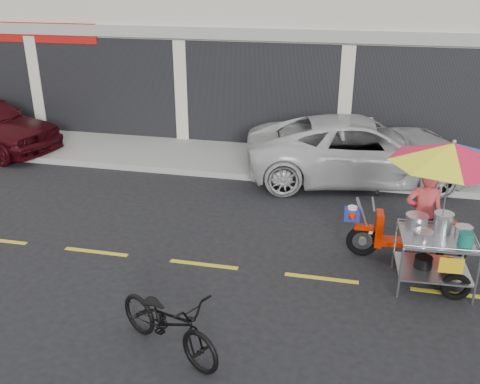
# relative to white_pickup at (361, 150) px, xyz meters

# --- Properties ---
(ground) EXTENTS (90.00, 90.00, 0.00)m
(ground) POSITION_rel_white_pickup_xyz_m (-0.49, -4.70, -0.74)
(ground) COLOR black
(sidewalk) EXTENTS (45.00, 3.00, 0.15)m
(sidewalk) POSITION_rel_white_pickup_xyz_m (-0.49, 0.80, -0.67)
(sidewalk) COLOR gray
(sidewalk) RESTS_ON ground
(centerline) EXTENTS (42.00, 0.10, 0.01)m
(centerline) POSITION_rel_white_pickup_xyz_m (-0.49, -4.70, -0.74)
(centerline) COLOR gold
(centerline) RESTS_ON ground
(white_pickup) EXTENTS (5.72, 3.46, 1.48)m
(white_pickup) POSITION_rel_white_pickup_xyz_m (0.00, 0.00, 0.00)
(white_pickup) COLOR beige
(white_pickup) RESTS_ON ground
(near_bicycle) EXTENTS (1.87, 1.40, 0.94)m
(near_bicycle) POSITION_rel_white_pickup_xyz_m (-2.30, -6.94, -0.27)
(near_bicycle) COLOR black
(near_bicycle) RESTS_ON ground
(food_vendor_rig) EXTENTS (2.45, 1.93, 2.41)m
(food_vendor_rig) POSITION_rel_white_pickup_xyz_m (1.17, -4.18, 0.77)
(food_vendor_rig) COLOR black
(food_vendor_rig) RESTS_ON ground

